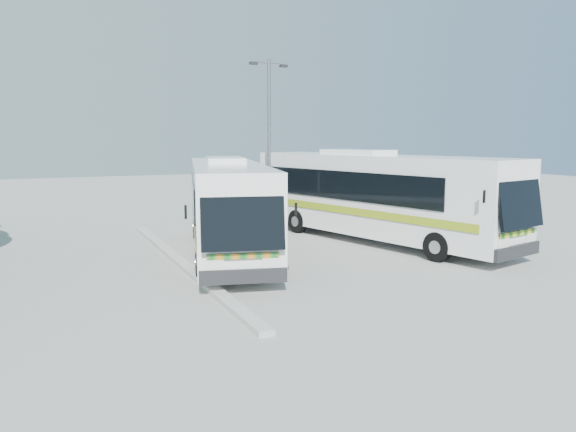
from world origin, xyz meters
name	(u,v)px	position (x,y,z in m)	size (l,w,h in m)	color
ground	(263,270)	(0.00, 0.00, 0.00)	(100.00, 100.00, 0.00)	gray
kerb_divider	(181,262)	(-2.30, 2.00, 0.07)	(0.40, 16.00, 0.15)	#B2B2AD
coach_main	(227,204)	(-0.14, 3.25, 1.88)	(5.45, 12.60, 3.44)	white
coach_adjacent	(375,194)	(6.35, 2.96, 2.01)	(5.73, 13.48, 3.67)	white
lamppost	(269,140)	(2.70, 5.89, 4.29)	(1.89, 0.53, 7.77)	gray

